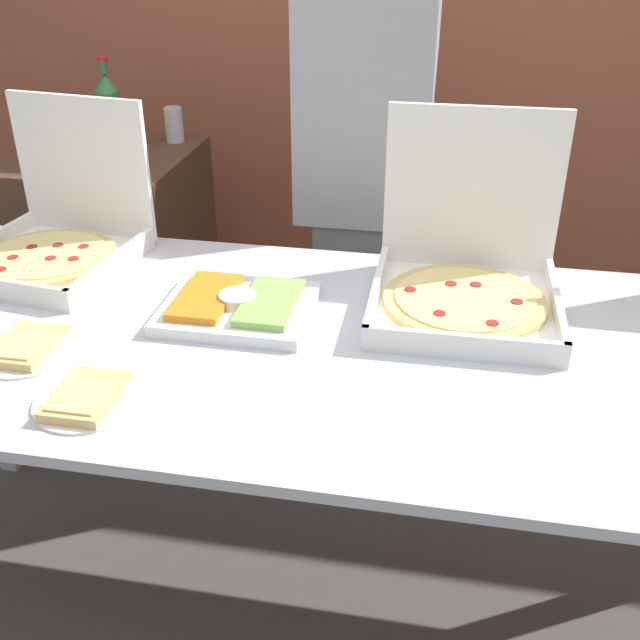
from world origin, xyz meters
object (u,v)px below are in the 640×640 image
(pizza_box_near_right, at_px, (466,273))
(person_guest_cap, at_px, (362,192))
(paper_plate_front_right, at_px, (26,348))
(soda_can_colored, at_px, (132,128))
(paper_plate_front_left, at_px, (86,398))
(soda_bottle, at_px, (110,116))
(pizza_box_near_left, at_px, (57,235))
(veggie_tray, at_px, (238,306))
(soda_can_silver, at_px, (174,125))

(pizza_box_near_right, height_order, person_guest_cap, person_guest_cap)
(paper_plate_front_right, height_order, soda_can_colored, soda_can_colored)
(paper_plate_front_left, relative_size, soda_bottle, 0.62)
(pizza_box_near_right, height_order, soda_bottle, pizza_box_near_right)
(pizza_box_near_left, bearing_deg, person_guest_cap, 42.91)
(pizza_box_near_left, relative_size, veggie_tray, 1.36)
(paper_plate_front_left, relative_size, veggie_tray, 0.60)
(pizza_box_near_left, distance_m, person_guest_cap, 0.92)
(soda_can_colored, bearing_deg, veggie_tray, -56.32)
(veggie_tray, relative_size, soda_can_colored, 2.78)
(paper_plate_front_left, distance_m, soda_can_silver, 1.54)
(veggie_tray, xyz_separation_m, person_guest_cap, (0.19, 0.74, 0.04))
(paper_plate_front_right, relative_size, soda_can_silver, 1.80)
(veggie_tray, bearing_deg, pizza_box_near_left, 159.63)
(soda_can_colored, relative_size, person_guest_cap, 0.07)
(pizza_box_near_right, xyz_separation_m, soda_bottle, (-1.19, 0.69, 0.15))
(pizza_box_near_left, relative_size, person_guest_cap, 0.26)
(soda_can_colored, bearing_deg, pizza_box_near_right, -35.63)
(paper_plate_front_left, bearing_deg, veggie_tray, 64.74)
(paper_plate_front_right, distance_m, person_guest_cap, 1.15)
(paper_plate_front_right, relative_size, veggie_tray, 0.65)
(pizza_box_near_left, distance_m, paper_plate_front_right, 0.48)
(pizza_box_near_left, xyz_separation_m, soda_bottle, (-0.12, 0.65, 0.15))
(pizza_box_near_right, bearing_deg, soda_can_silver, 138.38)
(pizza_box_near_left, height_order, soda_bottle, soda_bottle)
(paper_plate_front_left, relative_size, person_guest_cap, 0.11)
(paper_plate_front_left, relative_size, soda_can_colored, 1.66)
(soda_can_colored, bearing_deg, soda_bottle, -88.04)
(soda_can_silver, bearing_deg, person_guest_cap, -25.22)
(veggie_tray, xyz_separation_m, soda_can_colored, (-0.68, 1.02, 0.12))
(pizza_box_near_left, relative_size, paper_plate_front_right, 2.11)
(person_guest_cap, bearing_deg, soda_can_silver, -25.22)
(soda_can_silver, bearing_deg, pizza_box_near_right, -41.03)
(pizza_box_near_left, relative_size, soda_bottle, 1.41)
(paper_plate_front_left, height_order, person_guest_cap, person_guest_cap)
(soda_bottle, relative_size, person_guest_cap, 0.18)
(pizza_box_near_left, height_order, person_guest_cap, person_guest_cap)
(pizza_box_near_left, xyz_separation_m, paper_plate_front_right, (0.16, -0.45, -0.06))
(pizza_box_near_left, height_order, soda_can_silver, pizza_box_near_left)
(paper_plate_front_left, height_order, soda_can_colored, soda_can_colored)
(soda_can_silver, height_order, soda_can_colored, same)
(paper_plate_front_right, distance_m, soda_can_colored, 1.31)
(paper_plate_front_right, relative_size, paper_plate_front_left, 1.09)
(paper_plate_front_left, bearing_deg, paper_plate_front_right, 144.46)
(pizza_box_near_left, xyz_separation_m, paper_plate_front_left, (0.37, -0.61, -0.06))
(soda_can_silver, relative_size, soda_can_colored, 1.00)
(pizza_box_near_right, xyz_separation_m, soda_can_colored, (-1.20, 0.86, 0.07))
(person_guest_cap, bearing_deg, soda_can_colored, -17.82)
(pizza_box_near_right, xyz_separation_m, soda_can_silver, (-1.07, 0.93, 0.07))
(paper_plate_front_right, distance_m, soda_can_silver, 1.35)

